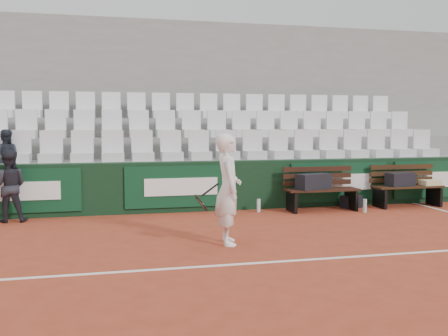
# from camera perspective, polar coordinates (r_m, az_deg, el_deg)

# --- Properties ---
(ground) EXTENTS (80.00, 80.00, 0.00)m
(ground) POSITION_cam_1_polar(r_m,az_deg,el_deg) (6.35, 1.92, -10.95)
(ground) COLOR #9F3B23
(ground) RESTS_ON ground
(court_baseline) EXTENTS (18.00, 0.06, 0.01)m
(court_baseline) POSITION_cam_1_polar(r_m,az_deg,el_deg) (6.35, 1.92, -10.92)
(court_baseline) COLOR white
(court_baseline) RESTS_ON ground
(back_barrier) EXTENTS (18.00, 0.34, 1.00)m
(back_barrier) POSITION_cam_1_polar(r_m,az_deg,el_deg) (10.10, -3.55, -2.08)
(back_barrier) COLOR black
(back_barrier) RESTS_ON ground
(grandstand_tier_front) EXTENTS (18.00, 0.95, 1.00)m
(grandstand_tier_front) POSITION_cam_1_polar(r_m,az_deg,el_deg) (10.71, -4.47, -1.69)
(grandstand_tier_front) COLOR gray
(grandstand_tier_front) RESTS_ON ground
(grandstand_tier_mid) EXTENTS (18.00, 0.95, 1.45)m
(grandstand_tier_mid) POSITION_cam_1_polar(r_m,az_deg,el_deg) (11.63, -5.18, -0.05)
(grandstand_tier_mid) COLOR gray
(grandstand_tier_mid) RESTS_ON ground
(grandstand_tier_back) EXTENTS (18.00, 0.95, 1.90)m
(grandstand_tier_back) POSITION_cam_1_polar(r_m,az_deg,el_deg) (12.55, -5.78, 1.34)
(grandstand_tier_back) COLOR gray
(grandstand_tier_back) RESTS_ON ground
(grandstand_rear_wall) EXTENTS (18.00, 0.30, 4.40)m
(grandstand_rear_wall) POSITION_cam_1_polar(r_m,az_deg,el_deg) (13.15, -6.18, 6.95)
(grandstand_rear_wall) COLOR gray
(grandstand_rear_wall) RESTS_ON ground
(seat_row_front) EXTENTS (11.90, 0.44, 0.63)m
(seat_row_front) POSITION_cam_1_polar(r_m,az_deg,el_deg) (10.48, -4.36, 2.63)
(seat_row_front) COLOR silver
(seat_row_front) RESTS_ON grandstand_tier_front
(seat_row_mid) EXTENTS (11.90, 0.44, 0.63)m
(seat_row_mid) POSITION_cam_1_polar(r_m,az_deg,el_deg) (11.41, -5.10, 5.08)
(seat_row_mid) COLOR silver
(seat_row_mid) RESTS_ON grandstand_tier_mid
(seat_row_back) EXTENTS (11.90, 0.44, 0.63)m
(seat_row_back) POSITION_cam_1_polar(r_m,az_deg,el_deg) (12.36, -5.73, 7.15)
(seat_row_back) COLOR white
(seat_row_back) RESTS_ON grandstand_tier_back
(bench_left) EXTENTS (1.50, 0.56, 0.45)m
(bench_left) POSITION_cam_1_polar(r_m,az_deg,el_deg) (10.31, 11.12, -3.58)
(bench_left) COLOR black
(bench_left) RESTS_ON ground
(bench_right) EXTENTS (1.50, 0.56, 0.45)m
(bench_right) POSITION_cam_1_polar(r_m,az_deg,el_deg) (11.31, 20.21, -3.03)
(bench_right) COLOR #341F0F
(bench_right) RESTS_ON ground
(sports_bag_left) EXTENTS (0.78, 0.52, 0.31)m
(sports_bag_left) POSITION_cam_1_polar(r_m,az_deg,el_deg) (10.19, 10.20, -1.51)
(sports_bag_left) COLOR black
(sports_bag_left) RESTS_ON bench_left
(sports_bag_right) EXTENTS (0.65, 0.40, 0.28)m
(sports_bag_right) POSITION_cam_1_polar(r_m,az_deg,el_deg) (11.17, 19.49, -1.22)
(sports_bag_right) COLOR black
(sports_bag_right) RESTS_ON bench_right
(towel) EXTENTS (0.41, 0.30, 0.11)m
(towel) POSITION_cam_1_polar(r_m,az_deg,el_deg) (11.55, 22.47, -1.55)
(towel) COLOR #CEC185
(towel) RESTS_ON bench_right
(sports_bag_ground) EXTENTS (0.48, 0.37, 0.26)m
(sports_bag_ground) POSITION_cam_1_polar(r_m,az_deg,el_deg) (10.85, 14.34, -3.73)
(sports_bag_ground) COLOR black
(sports_bag_ground) RESTS_ON ground
(water_bottle_near) EXTENTS (0.07, 0.07, 0.26)m
(water_bottle_near) POSITION_cam_1_polar(r_m,az_deg,el_deg) (10.01, 3.98, -4.29)
(water_bottle_near) COLOR silver
(water_bottle_near) RESTS_ON ground
(water_bottle_far) EXTENTS (0.08, 0.08, 0.27)m
(water_bottle_far) POSITION_cam_1_polar(r_m,az_deg,el_deg) (10.31, 15.80, -4.18)
(water_bottle_far) COLOR #B1C2C9
(water_bottle_far) RESTS_ON ground
(tennis_player) EXTENTS (0.72, 0.62, 1.62)m
(tennis_player) POSITION_cam_1_polar(r_m,az_deg,el_deg) (7.24, 0.46, -2.43)
(tennis_player) COLOR white
(tennis_player) RESTS_ON ground
(ball_kid) EXTENTS (0.63, 0.50, 1.29)m
(ball_kid) POSITION_cam_1_polar(r_m,az_deg,el_deg) (9.71, -23.38, -1.92)
(ball_kid) COLOR black
(ball_kid) RESTS_ON ground
(spectator_c) EXTENTS (0.55, 0.43, 1.10)m
(spectator_c) POSITION_cam_1_polar(r_m,az_deg,el_deg) (10.58, -23.77, 3.52)
(spectator_c) COLOR #1F242F
(spectator_c) RESTS_ON grandstand_tier_front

